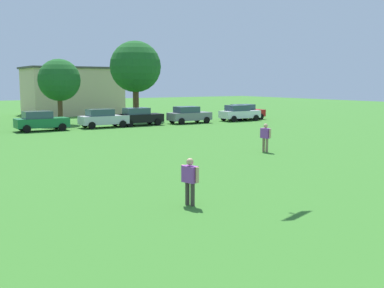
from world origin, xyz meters
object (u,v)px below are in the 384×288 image
Objects in this scene: parked_car_white_7 at (239,113)px; tree_right at (59,80)px; parked_car_silver_4 at (103,118)px; parked_car_green_3 at (41,121)px; parked_car_black_5 at (139,116)px; parked_car_red_8 at (245,112)px; bystander_near_trees at (265,135)px; parked_car_gray_6 at (189,115)px; adult_bystander at (190,177)px; tree_far_right at (135,67)px.

tree_right reaches higher than parked_car_white_7.
parked_car_white_7 is at bearing -2.23° from parked_car_silver_4.
parked_car_black_5 is at bearing 1.77° from parked_car_green_3.
parked_car_green_3 is 0.68× the size of tree_right.
parked_car_red_8 is (16.54, 0.38, 0.00)m from parked_car_silver_4.
parked_car_silver_4 is (-2.57, 19.40, -0.14)m from bystander_near_trees.
adult_bystander is at bearing -121.36° from parked_car_gray_6.
parked_car_green_3 is 7.20m from tree_right.
bystander_near_trees is 0.39× the size of parked_car_green_3.
adult_bystander is 0.19× the size of tree_far_right.
adult_bystander is 0.37× the size of parked_car_white_7.
parked_car_silver_4 and parked_car_black_5 have the same top height.
parked_car_white_7 is at bearing -2.75° from parked_car_gray_6.
adult_bystander is at bearing -99.24° from tree_right.
parked_car_white_7 is 18.61m from tree_right.
bystander_near_trees is (10.19, 8.08, 0.05)m from adult_bystander.
bystander_near_trees is at bearing -97.67° from tree_far_right.
parked_car_white_7 is at bearing -34.19° from tree_far_right.
parked_car_silver_4 is 3.68m from parked_car_black_5.
adult_bystander is 33.38m from tree_right.
bystander_near_trees is 20.14m from parked_car_gray_6.
parked_car_black_5 is at bearing -38.26° from adult_bystander.
parked_car_gray_6 is 1.00× the size of parked_car_white_7.
parked_car_white_7 is 1.00× the size of parked_car_red_8.
parked_car_black_5 is at bearing 175.11° from parked_car_gray_6.
bystander_near_trees is 25.39m from tree_right.
parked_car_white_7 is at bearing -56.13° from adult_bystander.
parked_car_black_5 reaches higher than adult_bystander.
tree_far_right is (-10.60, 5.22, 4.83)m from parked_car_red_8.
parked_car_green_3 and parked_car_gray_6 have the same top height.
parked_car_black_5 is at bearing 176.26° from parked_car_white_7.
parked_car_black_5 is at bearing -112.52° from tree_far_right.
parked_car_silver_4 is 8.95m from parked_car_gray_6.
parked_car_white_7 is 0.51× the size of tree_far_right.
parked_car_black_5 is (3.68, 0.16, 0.00)m from parked_car_silver_4.
parked_car_green_3 is 1.00× the size of parked_car_white_7.
parked_car_white_7 is (22.65, 26.89, -0.10)m from adult_bystander.
tree_far_right reaches higher than parked_car_silver_4.
tree_right is at bearing 139.19° from parked_car_black_5.
parked_car_silver_4 is 16.54m from parked_car_red_8.
parked_car_white_7 is at bearing -147.14° from parked_car_red_8.
parked_car_silver_4 is at bearing -31.52° from adult_bystander.
tree_right is (5.33, 32.79, 3.31)m from adult_bystander.
bystander_near_trees is at bearing -67.12° from parked_car_green_3.
tree_far_right reaches higher than parked_car_red_8.
parked_car_gray_6 is (14.51, -0.17, 0.00)m from parked_car_green_3.
tree_far_right is at bearing 67.48° from parked_car_black_5.
parked_car_white_7 is (12.47, 18.81, -0.14)m from bystander_near_trees.
tree_right is (-11.23, 5.60, 3.41)m from parked_car_gray_6.
parked_car_green_3 is 20.60m from parked_car_white_7.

